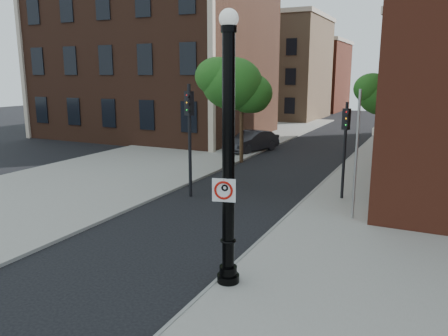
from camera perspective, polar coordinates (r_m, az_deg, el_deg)
The scene contains 16 objects.
ground at distance 13.09m, azimuth -8.70°, elevation -12.57°, with size 120.00×120.00×0.00m, color black.
sidewalk_right at distance 20.48m, azimuth 22.51°, elevation -4.06°, with size 8.00×60.00×0.12m, color gray.
sidewalk_left at distance 32.40m, azimuth -3.90°, elevation 2.54°, with size 10.00×50.00×0.12m, color gray.
curb_edge at distance 21.01m, azimuth 11.72°, elevation -2.94°, with size 0.10×60.00×0.14m, color gray.
victorian_building at distance 40.86m, azimuth -8.68°, elevation 16.63°, with size 18.60×14.60×17.95m.
bg_building_tan_a at distance 56.95m, azimuth 6.63°, elevation 12.61°, with size 12.00×12.00×12.00m, color #937050.
bg_building_red at distance 70.32m, azimuth 10.46°, elevation 11.57°, with size 12.00×12.00×10.00m, color maroon.
lamppost at distance 10.81m, azimuth 0.58°, elevation 0.17°, with size 0.59×0.59×6.93m.
no_parking_sign at distance 10.80m, azimuth -0.01°, elevation -2.90°, with size 0.58×0.18×0.59m.
parked_car at distance 31.33m, azimuth 3.63°, elevation 3.51°, with size 1.60×4.60×1.52m, color #2C2B30.
traffic_signal_left at distance 19.34m, azimuth -4.55°, elevation 6.03°, with size 0.39×0.44×5.04m.
traffic_signal_right at distance 19.34m, azimuth 15.57°, elevation 4.15°, with size 0.34×0.38×4.31m.
utility_pole at distance 16.75m, azimuth 16.86°, elevation 1.37°, with size 0.10×0.10×4.93m, color #999999.
street_tree_a at distance 21.41m, azimuth 1.24°, elevation 10.81°, with size 3.48×3.14×6.27m.
street_tree_b at distance 27.12m, azimuth 2.45°, elevation 9.66°, with size 3.01×2.72×5.42m.
street_tree_c at distance 24.73m, azimuth 20.13°, elevation 8.89°, with size 3.06×2.77×5.52m.
Camera 1 is at (6.86, -9.74, 5.44)m, focal length 35.00 mm.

